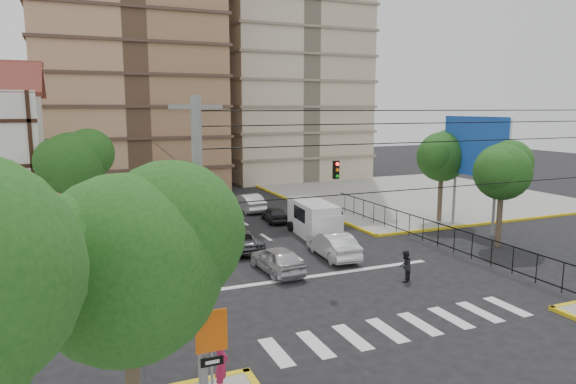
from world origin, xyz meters
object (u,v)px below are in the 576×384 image
traffic_light_nw (154,207)px  district_sign (212,341)px  pedestrian_sw_corner (222,364)px  car_white_front_right (333,245)px  pedestrian_crosswalk (405,266)px  van_left_lane (206,203)px  car_silver_front_left (277,259)px  van_right_lane (315,220)px

traffic_light_nw → district_sign: (-1.00, -17.04, -0.66)m
traffic_light_nw → pedestrian_sw_corner: bearing=-91.4°
district_sign → pedestrian_sw_corner: district_sign is taller
car_white_front_right → pedestrian_crosswalk: (1.38, -5.27, 0.04)m
traffic_light_nw → pedestrian_sw_corner: size_ratio=2.65×
van_left_lane → pedestrian_sw_corner: bearing=-103.0°
car_silver_front_left → pedestrian_crosswalk: size_ratio=2.64×
car_silver_front_left → car_white_front_right: size_ratio=0.92×
car_white_front_right → pedestrian_crosswalk: bearing=108.1°
car_silver_front_left → traffic_light_nw: bearing=-46.2°
traffic_light_nw → pedestrian_crosswalk: 14.63m
car_white_front_right → pedestrian_sw_corner: 15.58m
van_left_lane → car_white_front_right: 14.94m
van_right_lane → car_white_front_right: (-1.28, -5.13, -0.39)m
car_silver_front_left → pedestrian_sw_corner: 12.13m
district_sign → car_silver_front_left: district_sign is taller
van_left_lane → car_silver_front_left: van_left_lane is taller
district_sign → van_left_lane: district_sign is taller
traffic_light_nw → van_right_lane: bearing=6.4°
van_left_lane → traffic_light_nw: bearing=-118.4°
pedestrian_sw_corner → van_right_lane: bearing=-4.1°
van_right_lane → pedestrian_sw_corner: van_right_lane is taller
district_sign → pedestrian_sw_corner: (0.63, 1.33, -1.47)m
car_white_front_right → pedestrian_sw_corner: bearing=52.8°
car_white_front_right → pedestrian_sw_corner: size_ratio=2.81×
district_sign → van_right_lane: 21.93m
van_right_lane → car_silver_front_left: (-5.37, -6.44, -0.43)m
car_white_front_right → pedestrian_sw_corner: (-10.16, -11.82, 0.21)m
pedestrian_sw_corner → van_left_lane: bearing=16.9°
van_right_lane → pedestrian_sw_corner: (-11.43, -16.95, -0.18)m
district_sign → pedestrian_sw_corner: size_ratio=1.93×
pedestrian_sw_corner → pedestrian_crosswalk: bearing=-30.6°
car_white_front_right → pedestrian_crosswalk: 5.45m
van_left_lane → van_right_lane: bearing=-59.6°
traffic_light_nw → car_white_front_right: bearing=-21.7°
traffic_light_nw → pedestrian_crosswalk: traffic_light_nw is taller
van_left_lane → car_white_front_right: size_ratio=1.11×
district_sign → van_left_lane: 28.31m
van_right_lane → car_silver_front_left: 8.40m
district_sign → van_right_lane: bearing=56.6°
van_left_lane → car_silver_front_left: (0.06, -15.65, -0.40)m
car_silver_front_left → pedestrian_sw_corner: pedestrian_sw_corner is taller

